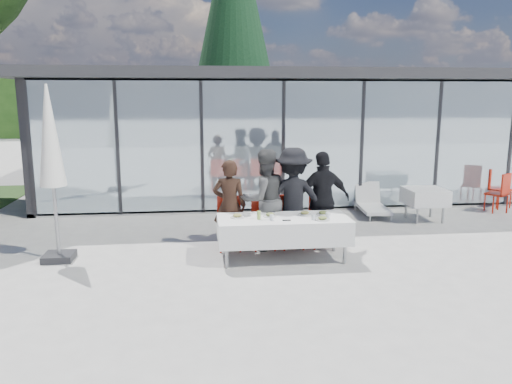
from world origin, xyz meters
TOP-DOWN VIEW (x-y plane):
  - ground at (0.00, 0.00)m, footprint 90.00×90.00m
  - pavilion at (2.00, 8.16)m, footprint 14.80×8.80m
  - treeline at (-2.00, 28.00)m, footprint 62.50×2.00m
  - dining_table at (0.44, 0.43)m, footprint 2.26×0.96m
  - diner_a at (-0.45, 1.10)m, footprint 0.71×0.71m
  - diner_chair_a at (-0.45, 1.18)m, footprint 0.44×0.44m
  - diner_b at (0.19, 1.10)m, footprint 1.14×1.14m
  - diner_chair_b at (0.19, 1.18)m, footprint 0.44×0.44m
  - diner_c at (0.73, 1.10)m, footprint 1.31×1.31m
  - diner_chair_c at (0.73, 1.18)m, footprint 0.44×0.44m
  - diner_d at (1.29, 1.10)m, footprint 1.20×1.20m
  - diner_chair_d at (1.29, 1.18)m, footprint 0.44×0.44m
  - plate_a at (-0.35, 0.51)m, footprint 0.24×0.24m
  - plate_b at (0.22, 0.52)m, footprint 0.24×0.24m
  - plate_c at (0.85, 0.58)m, footprint 0.24×0.24m
  - plate_d at (1.17, 0.56)m, footprint 0.24×0.24m
  - plate_extra at (1.06, 0.16)m, footprint 0.24×0.24m
  - juice_bottle at (0.00, 0.34)m, footprint 0.06×0.06m
  - drinking_glasses at (0.77, 0.25)m, footprint 1.05×0.17m
  - folded_eyeglasses at (0.46, 0.20)m, footprint 0.14×0.03m
  - spare_table_right at (4.10, 2.79)m, footprint 0.86×0.86m
  - spare_chair_a at (6.60, 4.00)m, footprint 0.60×0.60m
  - spare_chair_b at (6.28, 3.34)m, footprint 0.61×0.61m
  - market_umbrella at (-3.43, 0.81)m, footprint 0.50×0.50m
  - lounger at (3.12, 3.56)m, footprint 0.70×1.38m
  - conifer_tree at (0.50, 13.00)m, footprint 4.00×4.00m

SIDE VIEW (x-z plane):
  - ground at x=0.00m, z-range 0.00..0.00m
  - lounger at x=3.12m, z-range -0.10..0.62m
  - diner_chair_a at x=-0.45m, z-range 0.05..1.03m
  - diner_chair_b at x=0.19m, z-range 0.05..1.03m
  - diner_chair_c at x=0.73m, z-range 0.05..1.03m
  - diner_chair_d at x=1.29m, z-range 0.05..1.03m
  - spare_chair_a at x=6.60m, z-range 0.05..1.03m
  - spare_chair_b at x=6.28m, z-range 0.05..1.03m
  - dining_table at x=0.44m, z-range 0.16..0.91m
  - spare_table_right at x=4.10m, z-range 0.18..0.92m
  - folded_eyeglasses at x=0.46m, z-range 0.75..0.76m
  - plate_a at x=-0.35m, z-range 0.74..0.81m
  - plate_b at x=0.22m, z-range 0.74..0.81m
  - plate_c at x=0.85m, z-range 0.74..0.81m
  - plate_d at x=1.17m, z-range 0.74..0.81m
  - plate_extra at x=1.06m, z-range 0.74..0.81m
  - drinking_glasses at x=0.77m, z-range 0.75..0.85m
  - juice_bottle at x=0.00m, z-range 0.75..0.90m
  - diner_a at x=-0.45m, z-range 0.00..1.68m
  - diner_d at x=1.29m, z-range 0.00..1.81m
  - diner_b at x=0.19m, z-range 0.00..1.86m
  - diner_c at x=0.73m, z-range 0.00..1.88m
  - market_umbrella at x=-3.43m, z-range 0.46..3.46m
  - pavilion at x=2.00m, z-range 0.43..3.87m
  - treeline at x=-2.00m, z-range 0.00..4.40m
  - conifer_tree at x=0.50m, z-range 0.74..11.24m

